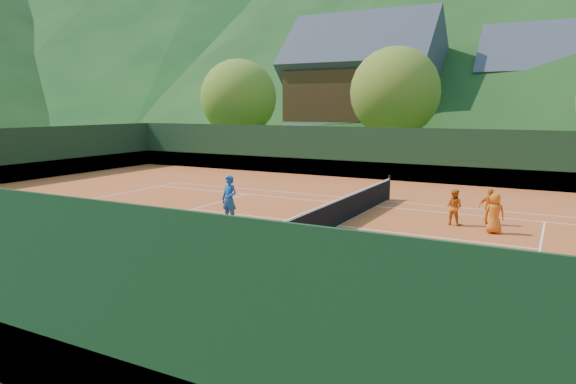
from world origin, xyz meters
The scene contains 35 objects.
ground centered at (0.00, 0.00, 0.00)m, with size 400.00×400.00×0.00m, color #32571B.
clay_court centered at (0.00, 0.00, 0.01)m, with size 40.00×24.00×0.02m, color #C14D1F.
coach centered at (-3.64, -1.34, 0.88)m, with size 0.63×0.41×1.71m, color #164A92.
student_a centered at (3.54, 2.10, 0.66)m, with size 0.62×0.48×1.28m, color orange.
student_b centered at (4.67, 2.73, 0.66)m, with size 0.75×0.31×1.28m, color orange.
student_c centered at (4.95, 1.46, 0.69)m, with size 0.65×0.43×1.34m, color orange.
tennis_ball_0 centered at (-6.20, -1.61, 0.05)m, with size 0.07×0.07×0.07m, color yellow.
tennis_ball_1 centered at (-5.18, -1.10, 0.05)m, with size 0.07×0.07×0.07m, color yellow.
tennis_ball_2 centered at (0.12, -5.46, 0.05)m, with size 0.07×0.07×0.07m, color yellow.
tennis_ball_3 centered at (5.32, -8.46, 0.05)m, with size 0.07×0.07×0.07m, color yellow.
tennis_ball_4 centered at (3.06, -3.92, 0.05)m, with size 0.07×0.07×0.07m, color yellow.
tennis_ball_5 centered at (5.70, -0.98, 0.05)m, with size 0.07×0.07×0.07m, color yellow.
tennis_ball_6 centered at (-3.50, -3.87, 0.05)m, with size 0.07×0.07×0.07m, color yellow.
tennis_ball_7 centered at (2.41, -7.11, 0.05)m, with size 0.07×0.07×0.07m, color yellow.
tennis_ball_8 centered at (-4.03, -5.83, 0.05)m, with size 0.07×0.07×0.07m, color yellow.
tennis_ball_9 centered at (-7.64, -1.57, 0.05)m, with size 0.07×0.07×0.07m, color yellow.
tennis_ball_10 centered at (-2.09, -3.84, 0.05)m, with size 0.07×0.07×0.07m, color yellow.
tennis_ball_11 centered at (-8.45, -5.18, 0.05)m, with size 0.07×0.07×0.07m, color yellow.
tennis_ball_12 centered at (-4.26, -6.58, 0.05)m, with size 0.07×0.07×0.07m, color yellow.
tennis_ball_13 centered at (-7.11, -3.86, 0.05)m, with size 0.07×0.07×0.07m, color yellow.
tennis_ball_15 centered at (-3.24, -3.91, 0.05)m, with size 0.07×0.07×0.07m, color yellow.
tennis_ball_16 centered at (4.58, -7.25, 0.05)m, with size 0.07×0.07×0.07m, color yellow.
tennis_ball_17 centered at (-6.51, -5.35, 0.05)m, with size 0.07×0.07×0.07m, color yellow.
tennis_ball_18 centered at (4.73, -4.01, 0.05)m, with size 0.07×0.07×0.07m, color yellow.
tennis_ball_19 centered at (1.61, -6.09, 0.05)m, with size 0.07×0.07×0.07m, color yellow.
tennis_ball_20 centered at (5.24, -1.24, 0.05)m, with size 0.07×0.07×0.07m, color yellow.
tennis_ball_21 centered at (4.68, -1.46, 0.05)m, with size 0.07×0.07×0.07m, color yellow.
court_lines centered at (0.00, 0.00, 0.02)m, with size 23.83×11.03×0.00m.
tennis_net centered at (0.00, 0.00, 0.52)m, with size 0.10×12.07×1.10m.
perimeter_fence centered at (0.00, 0.00, 1.27)m, with size 40.40×24.24×3.00m.
ball_hopper centered at (-7.46, -4.89, 0.77)m, with size 0.57×0.57×1.00m.
chalet_left centered at (-10.00, 30.00, 5.65)m, with size 13.80×9.93×12.92m.
chalet_mid centered at (6.00, 34.00, 4.99)m, with size 12.65×8.82×11.45m.
tree_a centered at (-16.00, 18.00, 4.87)m, with size 6.00×6.00×7.88m.
tree_b centered at (-4.00, 20.00, 5.19)m, with size 6.40×6.40×8.40m.
Camera 1 is at (6.74, -16.29, 4.12)m, focal length 32.00 mm.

